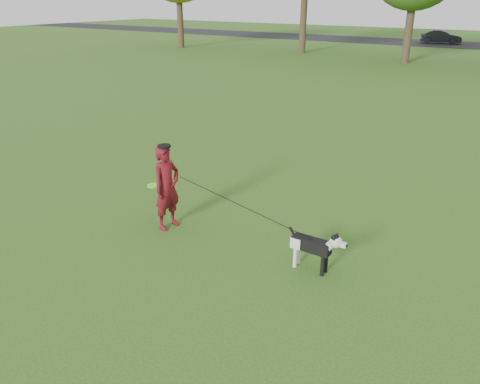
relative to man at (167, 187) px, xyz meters
The scene contains 5 objects.
ground 1.58m from the man, ahead, with size 120.00×120.00×0.00m, color #285116.
man is the anchor object (origin of this frame).
dog 2.96m from the man, ahead, with size 0.99×0.20×0.75m.
car_mid 40.18m from the man, 95.02° to the left, with size 1.20×3.43×1.13m, color black.
man_held_items 1.70m from the man, ahead, with size 3.48×0.28×1.10m.
Camera 1 is at (4.07, -5.87, 4.04)m, focal length 35.00 mm.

